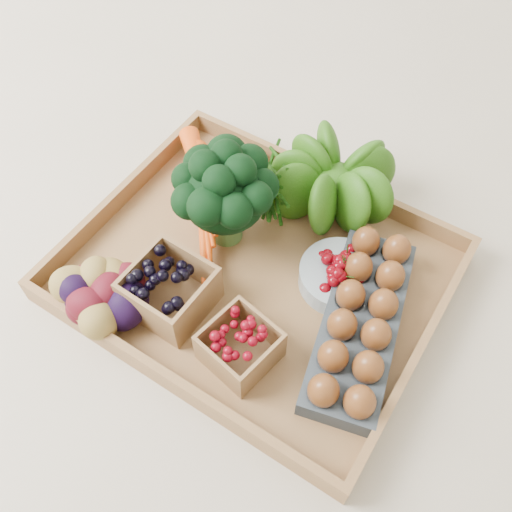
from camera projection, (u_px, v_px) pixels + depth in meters
The scene contains 10 objects.
ground at pixel (256, 277), 0.91m from camera, with size 4.00×4.00×0.00m, color beige.
tray at pixel (256, 275), 0.90m from camera, with size 0.55×0.45×0.01m, color olive.
carrots at pixel (205, 195), 0.95m from camera, with size 0.24×0.17×0.06m, color #F04E0E, non-canonical shape.
lettuce at pixel (334, 176), 0.92m from camera, with size 0.14×0.14×0.14m, color #1C490B.
broccoli at pixel (226, 209), 0.88m from camera, with size 0.17×0.17×0.13m, color black, non-canonical shape.
cherry_bowl at pixel (340, 277), 0.87m from camera, with size 0.13×0.13×0.03m, color #8C9EA5.
egg_carton at pixel (360, 325), 0.82m from camera, with size 0.11×0.30×0.04m, color #3C454C.
potatoes at pixel (91, 288), 0.82m from camera, with size 0.16×0.16×0.09m, color #470B14, non-canonical shape.
punnet_blackberry at pixel (170, 290), 0.83m from camera, with size 0.11×0.11×0.08m, color black.
punnet_raspberry at pixel (240, 346), 0.79m from camera, with size 0.09×0.09×0.06m, color #680410.
Camera 1 is at (0.26, -0.41, 0.76)m, focal length 40.00 mm.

